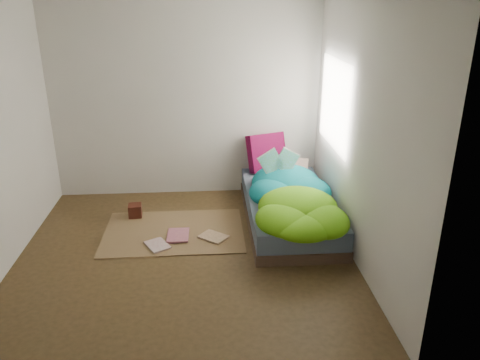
# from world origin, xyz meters

# --- Properties ---
(ground) EXTENTS (3.50, 3.50, 0.00)m
(ground) POSITION_xyz_m (0.00, 0.00, 0.00)
(ground) COLOR #3C2D17
(ground) RESTS_ON ground
(room_walls) EXTENTS (3.54, 3.54, 2.62)m
(room_walls) POSITION_xyz_m (0.01, 0.01, 1.63)
(room_walls) COLOR beige
(room_walls) RESTS_ON ground
(bed) EXTENTS (1.00, 2.00, 0.34)m
(bed) POSITION_xyz_m (1.22, 0.72, 0.17)
(bed) COLOR #3B2C20
(bed) RESTS_ON ground
(duvet) EXTENTS (0.96, 1.84, 0.34)m
(duvet) POSITION_xyz_m (1.22, 0.50, 0.51)
(duvet) COLOR #086882
(duvet) RESTS_ON bed
(rug) EXTENTS (1.60, 1.10, 0.01)m
(rug) POSITION_xyz_m (-0.15, 0.55, 0.01)
(rug) COLOR brown
(rug) RESTS_ON ground
(pillow_floral) EXTENTS (0.65, 0.49, 0.13)m
(pillow_floral) POSITION_xyz_m (1.31, 1.51, 0.40)
(pillow_floral) COLOR white
(pillow_floral) RESTS_ON bed
(pillow_magenta) EXTENTS (0.53, 0.32, 0.50)m
(pillow_magenta) POSITION_xyz_m (1.06, 1.62, 0.59)
(pillow_magenta) COLOR #520527
(pillow_magenta) RESTS_ON bed
(open_book) EXTENTS (0.42, 0.14, 0.25)m
(open_book) POSITION_xyz_m (1.12, 0.93, 0.81)
(open_book) COLOR #2E8E30
(open_book) RESTS_ON duvet
(wooden_box) EXTENTS (0.17, 0.17, 0.16)m
(wooden_box) POSITION_xyz_m (-0.65, 0.98, 0.09)
(wooden_box) COLOR #3D150E
(wooden_box) RESTS_ON rug
(floor_book_a) EXTENTS (0.32, 0.35, 0.02)m
(floor_book_a) POSITION_xyz_m (-0.40, 0.16, 0.02)
(floor_book_a) COLOR silver
(floor_book_a) RESTS_ON rug
(floor_book_b) EXTENTS (0.25, 0.33, 0.03)m
(floor_book_b) POSITION_xyz_m (-0.22, 0.41, 0.03)
(floor_book_b) COLOR #C9747E
(floor_book_b) RESTS_ON rug
(floor_book_c) EXTENTS (0.37, 0.36, 0.02)m
(floor_book_c) POSITION_xyz_m (0.24, 0.27, 0.02)
(floor_book_c) COLOR tan
(floor_book_c) RESTS_ON rug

